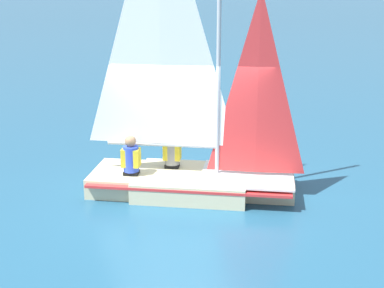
% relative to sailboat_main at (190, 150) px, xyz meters
% --- Properties ---
extents(ground_plane, '(260.00, 260.00, 0.00)m').
position_rel_sailboat_main_xyz_m(ground_plane, '(0.03, -0.04, -0.86)').
color(ground_plane, '#235675').
extents(sailboat_main, '(3.53, 4.07, 5.92)m').
position_rel_sailboat_main_xyz_m(sailboat_main, '(0.00, 0.00, 0.00)').
color(sailboat_main, beige).
rests_on(sailboat_main, ground_plane).
extents(sailor_helm, '(0.42, 0.43, 1.16)m').
position_rel_sailboat_main_xyz_m(sailor_helm, '(0.02, 0.51, -0.23)').
color(sailor_helm, black).
rests_on(sailor_helm, ground_plane).
extents(sailor_crew, '(0.42, 0.43, 1.16)m').
position_rel_sailboat_main_xyz_m(sailor_crew, '(-0.82, 0.79, -0.24)').
color(sailor_crew, black).
rests_on(sailor_crew, ground_plane).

